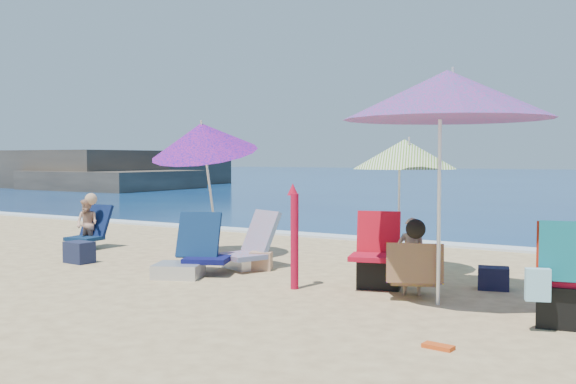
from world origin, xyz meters
The scene contains 18 objects.
ground centered at (0.00, 0.00, 0.00)m, with size 120.00×120.00×0.00m.
foam centered at (0.00, 5.10, 0.02)m, with size 120.00×0.50×0.04m.
headland centered at (-27.29, 19.73, 0.57)m, with size 20.50×11.50×2.60m.
umbrella_turquoise centered at (1.85, 0.62, 2.18)m, with size 2.75×2.75×2.48m.
umbrella_striped centered at (0.82, 2.11, 1.58)m, with size 1.72×1.72×1.80m.
umbrella_blue centered at (-2.29, 1.81, 1.82)m, with size 1.85×1.90×2.23m.
furled_umbrella centered at (0.10, 0.48, 0.68)m, with size 0.17×0.16×1.23m.
chair_navy centered at (-1.50, 0.51, 0.21)m, with size 0.93×1.03×0.81m.
chair_rainbow centered at (-1.17, 1.39, 0.21)m, with size 0.84×0.96×0.79m.
camp_chair_left centered at (0.91, 1.06, 0.27)m, with size 0.63×0.78×0.90m.
camp_chair_right centered at (3.07, 0.29, 0.35)m, with size 0.61×0.84×0.98m.
person_center centered at (1.46, 0.74, 0.43)m, with size 0.72×0.73×0.88m.
person_left centered at (-4.59, 1.60, 0.43)m, with size 0.56×0.71×0.94m.
bag_navy_a centered at (-3.55, 0.49, 0.16)m, with size 0.42×0.32×0.31m.
bag_black_a centered at (-2.01, 1.41, 0.10)m, with size 0.28×0.22×0.20m.
bag_tan centered at (-0.94, 1.34, 0.13)m, with size 0.35×0.31×0.25m.
bag_navy_b centered at (2.10, 1.65, 0.13)m, with size 0.40×0.34×0.26m.
orange_item centered at (2.31, -1.00, 0.02)m, with size 0.26×0.14×0.03m.
Camera 1 is at (3.96, -6.06, 1.53)m, focal length 40.88 mm.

